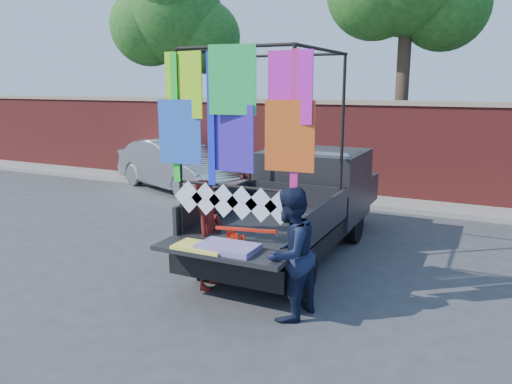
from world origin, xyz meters
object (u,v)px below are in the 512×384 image
at_px(pickup_truck, 303,200).
at_px(woman, 208,234).
at_px(sedan, 176,165).
at_px(man, 290,254).

height_order(pickup_truck, woman, pickup_truck).
bearing_deg(sedan, woman, -119.29).
relative_size(sedan, man, 2.52).
distance_m(pickup_truck, sedan, 6.14).
bearing_deg(man, sedan, -123.90).
xyz_separation_m(sedan, man, (6.07, -6.20, 0.15)).
relative_size(pickup_truck, woman, 3.38).
height_order(pickup_truck, man, pickup_truck).
xyz_separation_m(pickup_truck, woman, (-0.58, -2.47, -0.06)).
relative_size(pickup_truck, sedan, 1.27).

